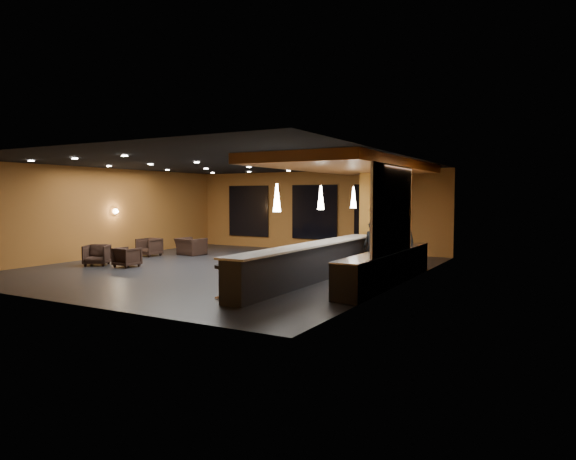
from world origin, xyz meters
The scene contains 34 objects.
floor centered at (0.00, 0.00, -0.05)m, with size 12.00×13.00×0.10m, color black.
ceiling centered at (0.00, 0.00, 3.55)m, with size 12.00×13.00×0.10m, color black.
wall_back centered at (0.00, 6.55, 1.75)m, with size 12.00×0.10×3.50m, color #915520.
wall_front centered at (0.00, -6.55, 1.75)m, with size 12.00×0.10×3.50m, color #915520.
wall_left centered at (-6.05, 0.00, 1.75)m, with size 0.10×13.00×3.50m, color #915520.
wall_right centered at (6.05, 0.00, 1.75)m, with size 0.10×13.00×3.50m, color #915520.
wood_soffit centered at (4.00, 1.00, 3.36)m, with size 3.60×8.00×0.28m, color brown.
window_left centered at (-3.50, 6.44, 1.70)m, with size 2.20×0.06×2.40m, color black.
window_center centered at (0.00, 6.44, 1.70)m, with size 2.20×0.06×2.40m, color black.
window_right centered at (3.00, 6.44, 1.70)m, with size 2.20×0.06×2.40m, color black.
tile_backsplash centered at (5.96, -1.00, 2.00)m, with size 0.06×3.20×2.40m, color white.
bar_counter centered at (3.65, -1.00, 0.50)m, with size 0.60×8.00×1.00m, color black.
bar_top centered at (3.65, -1.00, 1.02)m, with size 0.78×8.10×0.05m, color silver.
prep_counter centered at (5.65, -0.50, 0.43)m, with size 0.70×6.00×0.86m, color black.
prep_top centered at (5.65, -0.50, 0.89)m, with size 0.72×6.00×0.03m, color silver.
wall_shelf_lower centered at (5.82, -1.20, 1.60)m, with size 0.30×1.50×0.03m, color silver.
wall_shelf_upper centered at (5.82, -1.20, 2.05)m, with size 0.30×1.50×0.03m, color silver.
column centered at (3.65, 3.60, 1.75)m, with size 0.60×0.60×3.50m, color #9C6723.
wall_sconce centered at (-5.88, 0.50, 1.80)m, with size 0.22×0.22×0.22m, color #FFE5B2.
pendant_0 centered at (3.65, -3.00, 2.35)m, with size 0.20×0.20×0.70m, color white.
pendant_1 centered at (3.65, -0.50, 2.35)m, with size 0.20×0.20×0.70m, color white.
pendant_2 centered at (3.65, 2.00, 2.35)m, with size 0.20×0.20×0.70m, color white.
staff_a centered at (4.57, 1.33, 0.81)m, with size 0.59×0.39×1.61m, color black.
staff_b centered at (4.55, 1.92, 0.87)m, with size 0.85×0.66×1.74m, color black.
staff_c centered at (5.25, 2.14, 0.94)m, with size 0.92×0.60×1.88m, color black.
armchair_a centered at (-4.31, -1.78, 0.36)m, with size 0.77×0.79×0.72m, color black.
armchair_b centered at (-3.10, -1.55, 0.34)m, with size 0.72×0.74×0.67m, color black.
armchair_c centered at (-4.77, 1.18, 0.36)m, with size 0.77×0.80×0.73m, color black.
armchair_d centered at (-3.58, 2.31, 0.34)m, with size 1.06×0.93×0.69m, color black.
bar_stool_0 centered at (2.99, -4.37, 0.51)m, with size 0.40×0.40×0.80m.
bar_stool_1 centered at (2.85, -2.84, 0.53)m, with size 0.42×0.42×0.82m.
bar_stool_2 centered at (2.83, -1.12, 0.48)m, with size 0.38×0.38×0.75m.
bar_stool_3 centered at (2.93, 0.69, 0.53)m, with size 0.42×0.42×0.83m.
bar_stool_4 centered at (2.87, 2.26, 0.50)m, with size 0.40×0.40×0.78m.
Camera 1 is at (10.10, -13.92, 2.37)m, focal length 32.00 mm.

